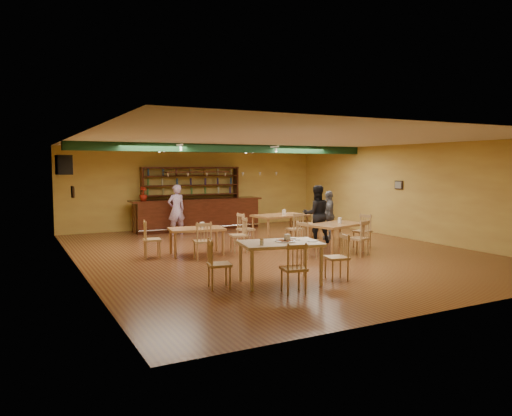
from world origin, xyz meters
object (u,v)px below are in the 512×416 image
dining_table_a (197,241)px  dining_table_b (280,228)px  patron_bar (176,210)px  patron_right_a (316,214)px  near_table (280,263)px  bar_counter (197,214)px  dining_table_d (336,238)px

dining_table_a → dining_table_b: (3.12, 1.01, 0.06)m
dining_table_a → dining_table_b: dining_table_b is taller
dining_table_b → patron_bar: bearing=124.9°
dining_table_b → patron_right_a: patron_right_a is taller
near_table → bar_counter: bearing=91.5°
bar_counter → dining_table_b: (1.37, -3.60, -0.16)m
dining_table_b → dining_table_d: size_ratio=1.05×
dining_table_a → patron_bar: (0.69, 3.79, 0.50)m
patron_right_a → dining_table_d: bearing=90.9°
bar_counter → dining_table_d: (1.70, -6.03, -0.18)m
dining_table_b → patron_bar: patron_bar is taller
bar_counter → dining_table_b: bar_counter is taller
bar_counter → near_table: bearing=-99.5°
near_table → dining_table_b: bearing=70.8°
dining_table_a → dining_table_d: size_ratio=0.90×
dining_table_a → patron_bar: patron_bar is taller
bar_counter → dining_table_a: (-1.75, -4.61, -0.21)m
near_table → patron_bar: size_ratio=0.91×
dining_table_b → near_table: near_table is taller
near_table → patron_bar: patron_bar is taller
near_table → patron_right_a: bearing=58.9°
patron_bar → patron_right_a: (3.23, -3.58, 0.02)m
bar_counter → near_table: (-1.40, -8.35, -0.15)m
dining_table_a → dining_table_d: dining_table_d is taller
dining_table_b → dining_table_d: dining_table_b is taller
dining_table_a → bar_counter: bearing=77.1°
dining_table_a → dining_table_b: bearing=25.8°
bar_counter → patron_bar: patron_bar is taller
bar_counter → patron_bar: (-1.06, -0.83, 0.28)m
patron_bar → dining_table_a: bearing=71.5°
bar_counter → patron_right_a: size_ratio=2.78×
dining_table_a → patron_right_a: bearing=11.0°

